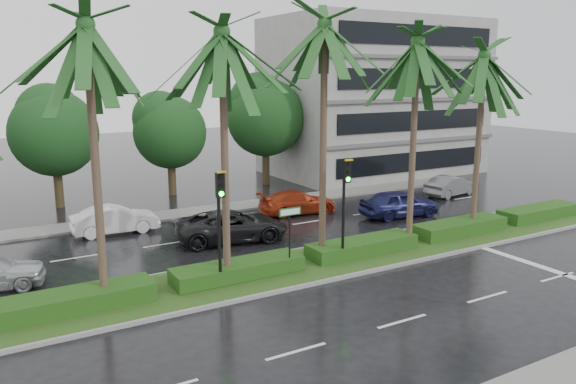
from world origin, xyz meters
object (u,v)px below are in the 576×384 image
car_blue (399,203)px  car_grey (451,186)px  signal_median_left (220,212)px  street_sign (290,224)px  car_white (115,220)px  car_red (298,202)px  car_darkgrey (232,226)px

car_blue → car_grey: car_blue is taller
signal_median_left → street_sign: size_ratio=1.68×
car_white → car_blue: size_ratio=0.94×
signal_median_left → car_grey: signal_median_left is taller
car_red → car_darkgrey: bearing=125.2°
street_sign → car_red: bearing=57.0°
car_darkgrey → signal_median_left: bearing=162.4°
street_sign → car_white: 10.68m
signal_median_left → car_darkgrey: (3.00, 5.63, -2.26)m
signal_median_left → street_sign: bearing=3.5°
signal_median_left → car_red: size_ratio=0.96×
car_red → car_blue: 5.70m
car_blue → car_grey: 7.09m
car_red → car_grey: car_grey is taller
street_sign → car_grey: street_sign is taller
car_darkgrey → street_sign: bearing=-169.6°
street_sign → car_blue: (10.00, 4.97, -1.36)m
car_darkgrey → car_blue: (10.00, -0.48, 0.02)m
signal_median_left → street_sign: 3.13m
car_darkgrey → car_grey: 16.75m
car_white → car_darkgrey: (4.50, -4.13, 0.05)m
signal_median_left → car_blue: (13.00, 5.15, -2.23)m
street_sign → car_blue: street_sign is taller
street_sign → car_blue: 11.25m
car_red → car_white: bearing=90.1°
signal_median_left → car_darkgrey: signal_median_left is taller
street_sign → car_grey: bearing=24.3°
car_darkgrey → car_red: (5.50, 3.02, -0.08)m
car_darkgrey → car_white: bearing=57.9°
signal_median_left → car_white: 10.14m
car_blue → car_red: bearing=59.4°
car_white → car_grey: size_ratio=1.04×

